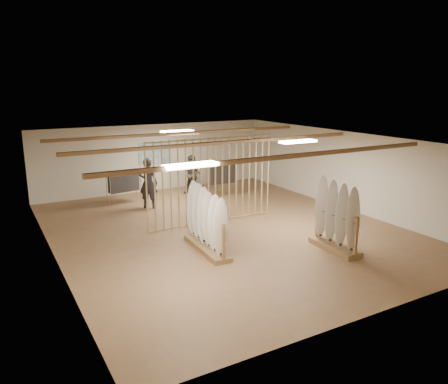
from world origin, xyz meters
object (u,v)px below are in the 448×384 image
shopper_b (193,172)px  clothing_rack_a (124,182)px  rack_left (207,229)px  shopper_a (148,180)px  rack_right (336,227)px  clothing_rack_b (222,174)px

shopper_b → clothing_rack_a: bearing=-143.3°
clothing_rack_a → shopper_b: size_ratio=0.72×
rack_left → shopper_b: shopper_b is taller
clothing_rack_a → shopper_a: (0.62, -0.99, 0.20)m
rack_right → clothing_rack_b: (0.28, 6.86, 0.23)m
rack_left → clothing_rack_a: 5.81m
rack_left → clothing_rack_b: rack_left is taller
rack_left → rack_right: (3.08, -1.68, 0.04)m
rack_left → shopper_b: (2.40, 5.93, 0.31)m
rack_left → clothing_rack_b: (3.36, 5.18, 0.27)m
rack_left → shopper_a: (0.08, 4.79, 0.46)m
rack_right → clothing_rack_b: bearing=89.7°
clothing_rack_b → clothing_rack_a: bearing=173.5°
rack_right → clothing_rack_b: 6.87m
shopper_a → shopper_b: (2.32, 1.13, -0.15)m
rack_left → shopper_b: size_ratio=1.21×
clothing_rack_a → clothing_rack_b: 3.94m
clothing_rack_b → shopper_b: (-0.95, 0.75, 0.04)m
clothing_rack_a → rack_right: bearing=-73.6°
rack_right → shopper_a: (-3.00, 6.48, 0.42)m
rack_left → clothing_rack_b: size_ratio=1.65×
clothing_rack_b → shopper_b: 1.21m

